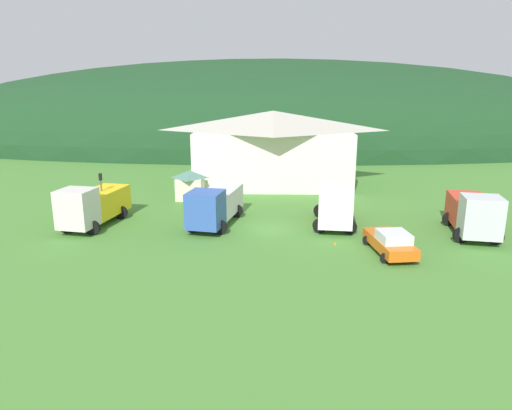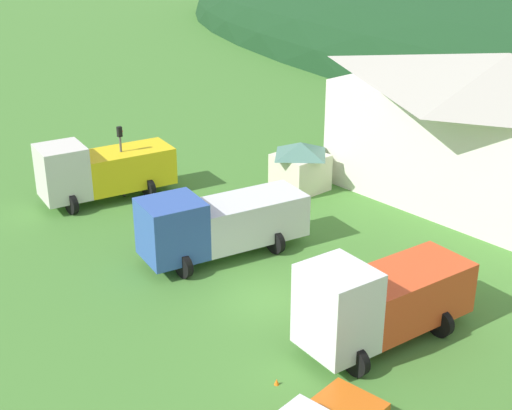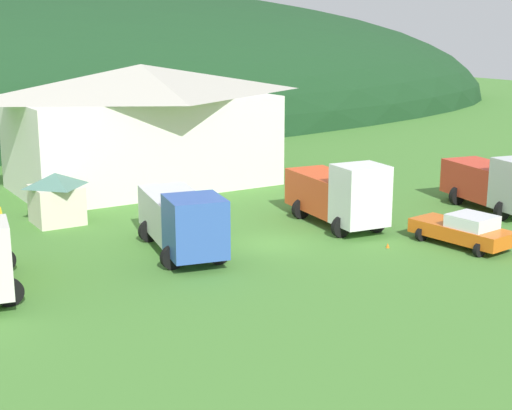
% 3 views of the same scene
% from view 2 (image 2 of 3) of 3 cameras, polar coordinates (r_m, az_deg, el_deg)
% --- Properties ---
extents(ground_plane, '(200.00, 200.00, 0.00)m').
position_cam_2_polar(ground_plane, '(30.32, 0.55, -7.42)').
color(ground_plane, '#477F33').
extents(depot_building, '(17.77, 9.98, 8.09)m').
position_cam_2_polar(depot_building, '(40.38, 18.57, 5.77)').
color(depot_building, white).
rests_on(depot_building, ground).
extents(play_shed_cream, '(2.69, 2.81, 2.81)m').
position_cam_2_polar(play_shed_cream, '(40.84, 3.50, 3.12)').
color(play_shed_cream, beige).
rests_on(play_shed_cream, ground).
extents(flatbed_truck_yellow, '(4.01, 7.54, 3.40)m').
position_cam_2_polar(flatbed_truck_yellow, '(40.22, -12.14, 2.74)').
color(flatbed_truck_yellow, silver).
rests_on(flatbed_truck_yellow, ground).
extents(box_truck_blue, '(4.14, 8.14, 3.20)m').
position_cam_2_polar(box_truck_blue, '(33.11, -3.07, -1.39)').
color(box_truck_blue, '#3356AD').
rests_on(box_truck_blue, ground).
extents(heavy_rig_white, '(3.74, 7.29, 3.66)m').
position_cam_2_polar(heavy_rig_white, '(27.14, 9.56, -7.34)').
color(heavy_rig_white, white).
rests_on(heavy_rig_white, ground).
extents(traffic_light_west, '(0.20, 0.32, 3.99)m').
position_cam_2_polar(traffic_light_west, '(40.21, -10.52, 3.97)').
color(traffic_light_west, '#4C4C51').
rests_on(traffic_light_west, ground).
extents(traffic_cone_near_pickup, '(0.36, 0.36, 0.47)m').
position_cam_2_polar(traffic_cone_near_pickup, '(25.61, 1.63, -13.90)').
color(traffic_cone_near_pickup, orange).
rests_on(traffic_cone_near_pickup, ground).
extents(traffic_cone_mid_row, '(0.36, 0.36, 0.50)m').
position_cam_2_polar(traffic_cone_mid_row, '(30.63, 14.14, -7.87)').
color(traffic_cone_mid_row, orange).
rests_on(traffic_cone_mid_row, ground).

